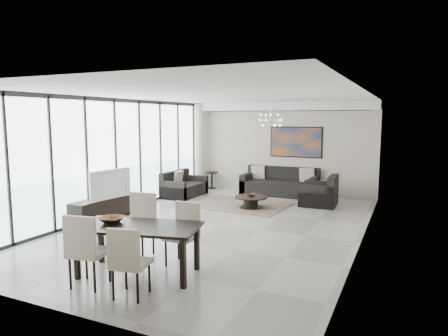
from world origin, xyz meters
The scene contains 20 objects.
room_shell centered at (0.46, 0.00, 1.45)m, with size 6.00×9.00×2.90m.
window_wall centered at (-2.86, 0.00, 1.47)m, with size 0.37×8.95×2.90m.
soffit centered at (0.00, 4.30, 2.77)m, with size 5.98×0.40×0.26m, color white.
painting centered at (0.50, 4.47, 1.65)m, with size 1.68×0.04×0.98m, color #B65919.
chandelier centered at (0.30, 2.50, 2.35)m, with size 0.66×0.66×0.71m.
rug centered at (-0.43, 2.16, 0.01)m, with size 2.55×1.96×0.01m, color black.
coffee_table centered at (-0.04, 1.94, 0.18)m, with size 0.89×0.89×0.31m.
bowl_coffee centered at (-0.05, 1.99, 0.34)m, with size 0.21×0.21×0.07m, color brown.
sofa_main centered at (0.12, 4.07, 0.29)m, with size 2.36×0.96×0.86m.
loveseat centered at (-2.55, 2.61, 0.26)m, with size 0.86×1.54×0.77m.
armchair centered at (1.59, 3.05, 0.29)m, with size 0.99×1.04×0.84m.
side_table centered at (-2.32, 4.15, 0.39)m, with size 0.42×0.42×0.58m.
tv_console centered at (-2.76, -0.78, 0.27)m, with size 0.49×1.73×0.54m, color black.
television centered at (-2.60, -0.75, 0.88)m, with size 1.19×0.16×0.68m, color gray.
dining_table centered at (0.06, -3.10, 0.69)m, with size 2.03×1.34×0.78m.
dining_chair_sw centered at (-0.30, -3.84, 0.62)m, with size 0.57×0.57×1.08m.
dining_chair_se centered at (0.45, -3.86, 0.57)m, with size 0.53×0.53×0.99m.
dining_chair_nw centered at (-0.46, -2.35, 0.63)m, with size 0.57×0.57×1.10m.
dining_chair_ne centered at (0.45, -2.37, 0.59)m, with size 0.49×0.49×1.02m.
bowl_dining centered at (-0.42, -3.14, 0.82)m, with size 0.36×0.36×0.09m, color brown.
Camera 1 is at (3.75, -7.93, 2.41)m, focal length 32.00 mm.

